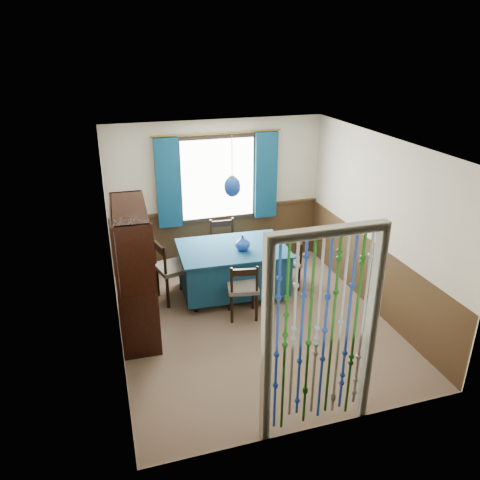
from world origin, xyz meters
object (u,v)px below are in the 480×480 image
object	(u,v)px
dining_table	(233,267)
bowl_shelf	(139,256)
sideboard	(136,289)
pendant_lamp	(232,186)
chair_far	(224,246)
vase_sideboard	(136,255)
chair_right	(291,261)
chair_near	(243,288)
chair_left	(171,268)
vase_table	(243,243)

from	to	relation	value
dining_table	bowl_shelf	distance (m)	1.86
sideboard	pendant_lamp	size ratio (longest dim) A/B	1.90
chair_far	bowl_shelf	distance (m)	2.33
chair_far	vase_sideboard	bearing A→B (deg)	36.85
chair_right	chair_near	bearing A→B (deg)	142.38
chair_left	dining_table	bearing A→B (deg)	70.99
dining_table	chair_near	xyz separation A→B (m)	(-0.05, -0.70, 0.01)
dining_table	pendant_lamp	distance (m)	1.28
chair_right	sideboard	size ratio (longest dim) A/B	0.46
chair_near	vase_table	distance (m)	0.73
chair_right	vase_table	xyz separation A→B (m)	(-0.83, -0.08, 0.45)
vase_table	vase_sideboard	distance (m)	1.57
dining_table	chair_far	size ratio (longest dim) A/B	1.83
dining_table	chair_near	size ratio (longest dim) A/B	1.93
chair_left	chair_near	bearing A→B (deg)	34.34
chair_right	pendant_lamp	distance (m)	1.61
chair_near	bowl_shelf	xyz separation A→B (m)	(-1.39, -0.18, 0.77)
chair_left	vase_table	bearing A→B (deg)	64.78
chair_far	pendant_lamp	bearing A→B (deg)	87.18
chair_near	sideboard	distance (m)	1.46
chair_near	vase_sideboard	distance (m)	1.53
pendant_lamp	chair_near	bearing A→B (deg)	-94.09
chair_left	vase_table	size ratio (longest dim) A/B	4.55
sideboard	bowl_shelf	size ratio (longest dim) A/B	7.81
chair_right	chair_far	bearing A→B (deg)	67.80
chair_far	vase_table	distance (m)	0.95
chair_far	chair_near	bearing A→B (deg)	87.50
vase_sideboard	chair_near	bearing A→B (deg)	-15.62
dining_table	chair_left	size ratio (longest dim) A/B	1.70
dining_table	vase_table	world-z (taller)	vase_table
chair_far	sideboard	world-z (taller)	sideboard
chair_near	chair_far	size ratio (longest dim) A/B	0.95
dining_table	chair_left	bearing A→B (deg)	177.23
vase_sideboard	chair_left	bearing A→B (deg)	37.84
chair_left	chair_far	bearing A→B (deg)	109.63
vase_table	bowl_shelf	distance (m)	1.76
chair_left	sideboard	xyz separation A→B (m)	(-0.57, -0.66, 0.09)
bowl_shelf	pendant_lamp	bearing A→B (deg)	31.59
dining_table	vase_sideboard	bearing A→B (deg)	-165.18
chair_near	vase_table	xyz separation A→B (m)	(0.17, 0.57, 0.42)
bowl_shelf	chair_left	bearing A→B (deg)	62.12
chair_left	vase_sideboard	xyz separation A→B (m)	(-0.51, -0.40, 0.47)
bowl_shelf	vase_sideboard	world-z (taller)	bowl_shelf
chair_left	sideboard	world-z (taller)	sideboard
chair_left	chair_right	size ratio (longest dim) A/B	1.22
dining_table	pendant_lamp	world-z (taller)	pendant_lamp
chair_far	sideboard	size ratio (longest dim) A/B	0.52
dining_table	chair_far	bearing A→B (deg)	87.81
chair_right	sideboard	xyz separation A→B (m)	(-2.44, -0.53, 0.18)
dining_table	chair_far	world-z (taller)	chair_far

